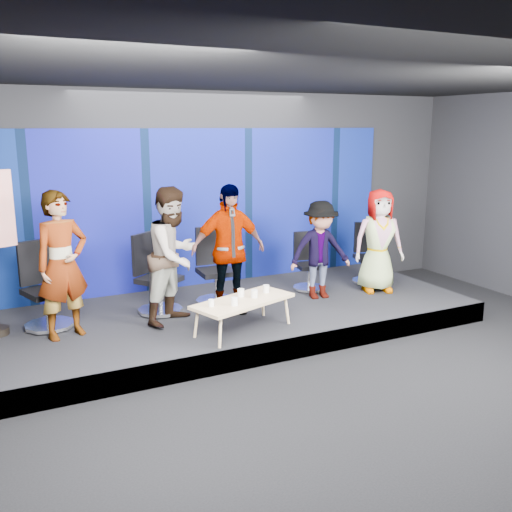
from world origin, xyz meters
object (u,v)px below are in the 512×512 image
at_px(chair_b, 156,287).
at_px(chair_c, 215,278).
at_px(coffee_table, 243,302).
at_px(mug_e, 266,289).
at_px(chair_a, 46,300).
at_px(mug_d, 254,294).
at_px(chair_e, 368,263).
at_px(mug_a, 211,303).
at_px(panelist_d, 320,250).
at_px(mug_c, 241,293).
at_px(panelist_c, 228,249).
at_px(chair_d, 308,271).
at_px(panelist_e, 378,241).
at_px(panelist_b, 174,255).
at_px(panelist_a, 62,265).
at_px(mug_b, 234,301).

xyz_separation_m(chair_b, chair_c, (0.94, 0.06, -0.00)).
height_order(coffee_table, mug_e, mug_e).
xyz_separation_m(chair_a, coffee_table, (2.29, -1.30, 0.01)).
height_order(mug_d, mug_e, mug_d).
distance_m(chair_b, mug_d, 1.57).
bearing_deg(chair_e, mug_a, -141.34).
bearing_deg(panelist_d, mug_c, -149.49).
xyz_separation_m(panelist_c, chair_d, (1.65, 0.52, -0.62)).
xyz_separation_m(panelist_e, coffee_table, (-2.75, -0.73, -0.44)).
bearing_deg(chair_a, panelist_d, -24.97).
bearing_deg(chair_e, panelist_b, -154.85).
xyz_separation_m(panelist_b, coffee_table, (0.67, -0.76, -0.54)).
relative_size(panelist_d, mug_a, 17.35).
height_order(panelist_a, panelist_d, panelist_a).
xyz_separation_m(panelist_b, chair_d, (2.47, 0.56, -0.62)).
bearing_deg(panelist_c, panelist_d, 4.43).
xyz_separation_m(chair_c, panelist_c, (-0.00, -0.51, 0.55)).
relative_size(panelist_a, chair_b, 1.63).
bearing_deg(mug_c, chair_d, 33.60).
bearing_deg(mug_e, panelist_d, 27.30).
distance_m(chair_a, panelist_b, 1.79).
relative_size(panelist_e, mug_a, 18.92).
bearing_deg(mug_d, panelist_d, 27.67).
distance_m(chair_e, mug_c, 3.10).
height_order(mug_c, mug_e, mug_c).
height_order(panelist_b, panelist_d, panelist_b).
xyz_separation_m(chair_e, mug_d, (-2.76, -1.18, 0.14)).
relative_size(chair_a, mug_d, 11.14).
bearing_deg(panelist_e, mug_b, -144.85).
bearing_deg(mug_a, coffee_table, 9.25).
height_order(panelist_d, mug_b, panelist_d).
xyz_separation_m(chair_d, panelist_d, (-0.09, -0.49, 0.45)).
bearing_deg(chair_c, mug_c, -92.03).
height_order(panelist_c, mug_d, panelist_c).
relative_size(panelist_e, mug_b, 15.98).
relative_size(panelist_c, mug_c, 17.65).
bearing_deg(mug_b, panelist_a, 152.46).
xyz_separation_m(coffee_table, mug_e, (0.42, 0.16, 0.09)).
xyz_separation_m(panelist_d, mug_d, (-1.53, -0.80, -0.29)).
distance_m(panelist_a, chair_c, 2.37).
xyz_separation_m(chair_a, mug_b, (2.10, -1.47, 0.10)).
relative_size(chair_d, mug_d, 9.06).
relative_size(chair_b, mug_a, 13.07).
distance_m(panelist_e, mug_c, 2.81).
height_order(chair_c, mug_c, chair_c).
xyz_separation_m(panelist_c, coffee_table, (-0.14, -0.79, -0.54)).
height_order(panelist_d, panelist_e, panelist_e).
distance_m(chair_a, mug_e, 2.95).
distance_m(panelist_b, chair_d, 2.61).
height_order(mug_a, mug_e, mug_e).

